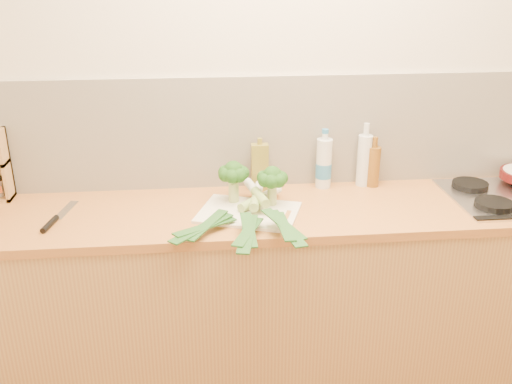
% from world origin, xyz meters
% --- Properties ---
extents(room_shell, '(3.50, 3.50, 3.50)m').
position_xyz_m(room_shell, '(0.00, 1.49, 1.17)').
color(room_shell, beige).
rests_on(room_shell, ground).
extents(counter, '(3.20, 0.62, 0.90)m').
position_xyz_m(counter, '(0.00, 1.20, 0.45)').
color(counter, tan).
rests_on(counter, ground).
extents(gas_hob, '(0.58, 0.50, 0.04)m').
position_xyz_m(gas_hob, '(1.02, 1.20, 0.91)').
color(gas_hob, silver).
rests_on(gas_hob, counter).
extents(chopping_board, '(0.50, 0.43, 0.01)m').
position_xyz_m(chopping_board, '(-0.23, 1.14, 0.91)').
color(chopping_board, beige).
rests_on(chopping_board, counter).
extents(broccoli_left, '(0.14, 0.14, 0.19)m').
position_xyz_m(broccoli_left, '(-0.28, 1.26, 1.05)').
color(broccoli_left, '#A5B76B').
rests_on(broccoli_left, chopping_board).
extents(broccoli_right, '(0.14, 0.14, 0.18)m').
position_xyz_m(broccoli_right, '(-0.12, 1.21, 1.04)').
color(broccoli_right, '#A5B76B').
rests_on(broccoli_right, chopping_board).
extents(leek_front, '(0.51, 0.55, 0.04)m').
position_xyz_m(leek_front, '(-0.26, 1.13, 0.94)').
color(leek_front, white).
rests_on(leek_front, chopping_board).
extents(leek_mid, '(0.19, 0.70, 0.04)m').
position_xyz_m(leek_mid, '(-0.21, 1.09, 0.95)').
color(leek_mid, white).
rests_on(leek_mid, chopping_board).
extents(leek_back, '(0.19, 0.69, 0.04)m').
position_xyz_m(leek_back, '(-0.16, 1.09, 0.97)').
color(leek_back, white).
rests_on(leek_back, chopping_board).
extents(chefs_knife, '(0.10, 0.34, 0.03)m').
position_xyz_m(chefs_knife, '(-1.06, 1.14, 0.91)').
color(chefs_knife, silver).
rests_on(chefs_knife, counter).
extents(oil_tin, '(0.08, 0.05, 0.26)m').
position_xyz_m(oil_tin, '(-0.15, 1.42, 1.02)').
color(oil_tin, olive).
rests_on(oil_tin, counter).
extents(glass_bottle, '(0.07, 0.07, 0.31)m').
position_xyz_m(glass_bottle, '(0.37, 1.44, 1.03)').
color(glass_bottle, silver).
rests_on(glass_bottle, counter).
extents(amber_bottle, '(0.06, 0.06, 0.25)m').
position_xyz_m(amber_bottle, '(0.41, 1.42, 1.01)').
color(amber_bottle, brown).
rests_on(amber_bottle, counter).
extents(water_bottle, '(0.08, 0.08, 0.27)m').
position_xyz_m(water_bottle, '(0.17, 1.43, 1.02)').
color(water_bottle, silver).
rests_on(water_bottle, counter).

